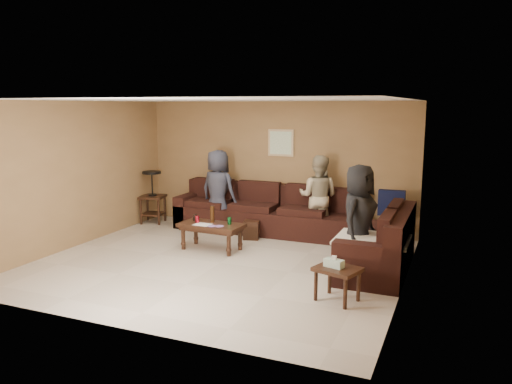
# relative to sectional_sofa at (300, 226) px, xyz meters

# --- Properties ---
(room) EXTENTS (5.60, 5.50, 2.50)m
(room) POSITION_rel_sectional_sofa_xyz_m (-0.81, -1.52, 1.34)
(room) COLOR beige
(room) RESTS_ON ground
(sectional_sofa) EXTENTS (4.65, 2.90, 0.97)m
(sectional_sofa) POSITION_rel_sectional_sofa_xyz_m (0.00, 0.00, 0.00)
(sectional_sofa) COLOR black
(sectional_sofa) RESTS_ON ground
(coffee_table) EXTENTS (1.11, 0.61, 0.73)m
(coffee_table) POSITION_rel_sectional_sofa_xyz_m (-1.27, -0.93, 0.06)
(coffee_table) COLOR black
(coffee_table) RESTS_ON ground
(end_table_left) EXTENTS (0.57, 0.57, 1.08)m
(end_table_left) POSITION_rel_sectional_sofa_xyz_m (-3.32, 0.37, 0.24)
(end_table_left) COLOR black
(end_table_left) RESTS_ON ground
(side_table_right) EXTENTS (0.63, 0.57, 0.58)m
(side_table_right) POSITION_rel_sectional_sofa_xyz_m (1.22, -2.33, 0.05)
(side_table_right) COLOR black
(side_table_right) RESTS_ON ground
(waste_bin) EXTENTS (0.34, 0.34, 0.34)m
(waste_bin) POSITION_rel_sectional_sofa_xyz_m (-0.92, -0.02, -0.16)
(waste_bin) COLOR black
(waste_bin) RESTS_ON ground
(wall_art) EXTENTS (0.52, 0.04, 0.52)m
(wall_art) POSITION_rel_sectional_sofa_xyz_m (-0.71, 0.96, 1.37)
(wall_art) COLOR tan
(wall_art) RESTS_ON ground
(person_left) EXTENTS (0.84, 0.62, 1.58)m
(person_left) POSITION_rel_sectional_sofa_xyz_m (-1.78, 0.34, 0.46)
(person_left) COLOR #2E3140
(person_left) RESTS_ON ground
(person_middle) EXTENTS (0.75, 0.59, 1.53)m
(person_middle) POSITION_rel_sectional_sofa_xyz_m (0.17, 0.56, 0.44)
(person_middle) COLOR tan
(person_middle) RESTS_ON ground
(person_right) EXTENTS (0.66, 0.87, 1.60)m
(person_right) POSITION_rel_sectional_sofa_xyz_m (1.25, -1.18, 0.47)
(person_right) COLOR black
(person_right) RESTS_ON ground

